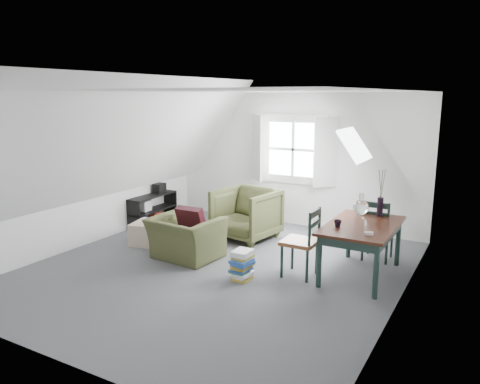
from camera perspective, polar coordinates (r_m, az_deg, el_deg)
The scene contains 24 objects.
floor at distance 6.83m, azimuth -2.84°, elevation -9.31°, with size 5.50×5.50×0.00m, color #4E4E52.
ceiling at distance 6.37m, azimuth -3.07°, elevation 12.17°, with size 5.50×5.50×0.00m, color white.
wall_back at distance 8.90m, azimuth 6.59°, elevation 3.92°, with size 5.00×5.00×0.00m, color white.
wall_front at distance 4.48m, azimuth -22.20°, elevation -4.72°, with size 5.00×5.00×0.00m, color white.
wall_left at distance 8.09m, azimuth -18.11°, elevation 2.63°, with size 5.50×5.50×0.00m, color white.
wall_right at distance 5.59m, azimuth 19.28°, elevation -1.34°, with size 5.50×5.50×0.00m, color white.
slope_left at distance 7.35m, azimuth -13.31°, elevation 6.16°, with size 5.50×5.50×0.00m, color white.
slope_right at distance 5.73m, azimuth 10.25°, elevation 4.79°, with size 5.50×5.50×0.00m, color white.
dormer_window at distance 8.81m, azimuth 6.43°, elevation 5.15°, with size 1.71×0.35×1.30m.
skylight at distance 6.97m, azimuth 13.81°, elevation 5.60°, with size 0.55×0.75×0.04m, color white.
armchair_near at distance 7.29m, azimuth -6.58°, elevation -7.99°, with size 0.99×0.86×0.64m, color #3F4322.
armchair_far at distance 8.19m, azimuth 0.75°, elevation -5.66°, with size 0.94×0.97×0.88m, color #3F4322.
throw_pillow at distance 7.24m, azimuth -5.99°, elevation -3.49°, with size 0.44×0.13×0.44m, color #370F16.
ottoman at distance 8.00m, azimuth -10.84°, elevation -4.93°, with size 0.55×0.55×0.37m, color tan.
dining_table at distance 6.58m, azimuth 14.65°, elevation -4.63°, with size 0.88×1.47×0.73m.
demijohn at distance 6.98m, azimuth 14.52°, elevation -1.78°, with size 0.22×0.22×0.31m.
vase_twigs at distance 7.02m, azimuth 16.71°, elevation -1.63°, with size 0.09×0.10×0.69m.
cup at distance 6.34m, azimuth 11.80°, elevation -4.20°, with size 0.10×0.10×0.09m, color black.
paper_box at distance 6.09m, azimuth 15.42°, elevation -4.89°, with size 0.11×0.07×0.04m, color white.
dining_chair_far at distance 7.32m, azimuth 16.43°, elevation -4.34°, with size 0.44×0.44×0.93m.
dining_chair_near at distance 6.45m, azimuth 7.63°, elevation -5.96°, with size 0.45×0.45×0.96m.
media_shelf at distance 9.16m, azimuth -10.87°, elevation -2.30°, with size 0.37×1.12×0.57m.
electronics_box at distance 9.29m, azimuth -9.82°, elevation 0.45°, with size 0.17×0.24×0.19m, color black.
magazine_stack at distance 6.39m, azimuth 0.27°, elevation -8.89°, with size 0.30×0.36×0.40m.
Camera 1 is at (3.42, -5.38, 2.45)m, focal length 35.00 mm.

